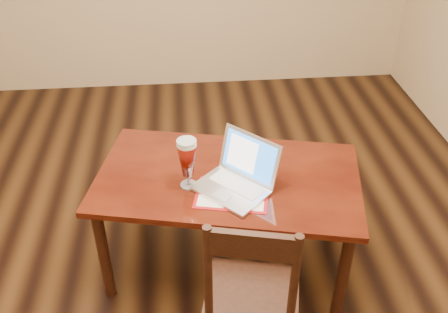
{
  "coord_description": "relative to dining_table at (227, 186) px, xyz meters",
  "views": [
    {
      "loc": [
        0.04,
        -2.16,
        2.3
      ],
      "look_at": [
        0.23,
        -0.12,
        0.88
      ],
      "focal_mm": 40.0,
      "sensor_mm": 36.0,
      "label": 1
    }
  ],
  "objects": [
    {
      "name": "dining_table",
      "position": [
        0.0,
        0.0,
        0.0
      ],
      "size": [
        1.56,
        1.09,
        0.95
      ],
      "rotation": [
        0.0,
        0.0,
        -0.22
      ],
      "color": "#4E180A",
      "rests_on": "ground"
    },
    {
      "name": "dining_chair",
      "position": [
        0.05,
        -0.68,
        -0.13
      ],
      "size": [
        0.51,
        0.5,
        1.01
      ],
      "rotation": [
        0.0,
        0.0,
        -0.23
      ],
      "color": "black",
      "rests_on": "ground"
    },
    {
      "name": "ground",
      "position": [
        -0.26,
        0.0,
        -0.6
      ],
      "size": [
        5.0,
        5.0,
        0.0
      ],
      "primitive_type": "plane",
      "color": "black",
      "rests_on": "ground"
    }
  ]
}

